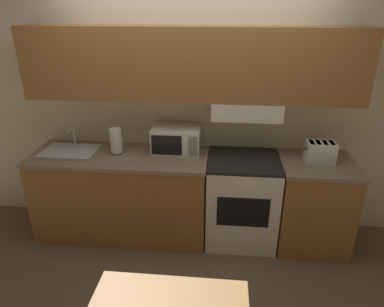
# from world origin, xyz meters

# --- Properties ---
(ground_plane) EXTENTS (16.00, 16.00, 0.00)m
(ground_plane) POSITION_xyz_m (0.00, 0.00, 0.00)
(ground_plane) COLOR brown
(wall_back) EXTENTS (5.49, 0.38, 2.55)m
(wall_back) POSITION_xyz_m (0.01, -0.07, 1.49)
(wall_back) COLOR silver
(wall_back) RESTS_ON ground_plane
(lower_counter_main) EXTENTS (1.73, 0.66, 0.89)m
(lower_counter_main) POSITION_xyz_m (-0.69, -0.32, 0.44)
(lower_counter_main) COLOR #936033
(lower_counter_main) RESTS_ON ground_plane
(lower_counter_right_stub) EXTENTS (0.69, 0.66, 0.89)m
(lower_counter_right_stub) POSITION_xyz_m (1.21, -0.32, 0.44)
(lower_counter_right_stub) COLOR #936033
(lower_counter_right_stub) RESTS_ON ground_plane
(stove_range) EXTENTS (0.68, 0.62, 0.89)m
(stove_range) POSITION_xyz_m (0.52, -0.31, 0.44)
(stove_range) COLOR white
(stove_range) RESTS_ON ground_plane
(microwave) EXTENTS (0.47, 0.33, 0.25)m
(microwave) POSITION_xyz_m (-0.14, -0.18, 1.01)
(microwave) COLOR white
(microwave) RESTS_ON lower_counter_main
(toaster) EXTENTS (0.27, 0.18, 0.19)m
(toaster) POSITION_xyz_m (1.21, -0.30, 0.98)
(toaster) COLOR white
(toaster) RESTS_ON lower_counter_right_stub
(sink_basin) EXTENTS (0.52, 0.37, 0.22)m
(sink_basin) POSITION_xyz_m (-1.19, -0.32, 0.90)
(sink_basin) COLOR #B7BABF
(sink_basin) RESTS_ON lower_counter_main
(paper_towel_roll) EXTENTS (0.13, 0.13, 0.25)m
(paper_towel_roll) POSITION_xyz_m (-0.72, -0.28, 1.01)
(paper_towel_roll) COLOR black
(paper_towel_roll) RESTS_ON lower_counter_main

